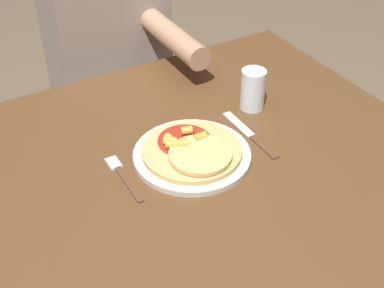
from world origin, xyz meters
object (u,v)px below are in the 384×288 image
object	(u,v)px
knife	(251,135)
person_diner	(111,62)
dining_table	(187,196)
fork	(123,176)
pizza	(193,150)
drinking_glass	(253,89)
plate	(192,155)

from	to	relation	value
knife	person_diner	xyz separation A→B (m)	(-0.10, 0.66, -0.08)
dining_table	fork	bearing A→B (deg)	166.90
dining_table	pizza	world-z (taller)	pizza
dining_table	drinking_glass	distance (m)	0.34
dining_table	fork	size ratio (longest dim) A/B	6.79
person_diner	drinking_glass	bearing A→B (deg)	-71.79
fork	drinking_glass	world-z (taller)	drinking_glass
dining_table	plate	bearing A→B (deg)	32.04
plate	drinking_glass	xyz separation A→B (m)	(0.25, 0.11, 0.05)
plate	pizza	world-z (taller)	pizza
fork	pizza	bearing A→B (deg)	-7.81
person_diner	fork	bearing A→B (deg)	-110.26
pizza	knife	world-z (taller)	pizza
drinking_glass	person_diner	world-z (taller)	person_diner
dining_table	drinking_glass	bearing A→B (deg)	24.41
knife	fork	bearing A→B (deg)	177.04
fork	drinking_glass	bearing A→B (deg)	12.04
knife	person_diner	size ratio (longest dim) A/B	0.19
pizza	person_diner	size ratio (longest dim) A/B	0.20
dining_table	fork	xyz separation A→B (m)	(-0.15, 0.03, 0.10)
plate	pizza	xyz separation A→B (m)	(-0.00, -0.00, 0.02)
dining_table	person_diner	xyz separation A→B (m)	(0.09, 0.67, 0.03)
dining_table	fork	world-z (taller)	fork
plate	drinking_glass	world-z (taller)	drinking_glass
plate	person_diner	xyz separation A→B (m)	(0.07, 0.66, -0.08)
dining_table	drinking_glass	world-z (taller)	drinking_glass
plate	drinking_glass	distance (m)	0.27
knife	person_diner	distance (m)	0.67
pizza	drinking_glass	bearing A→B (deg)	24.34
plate	fork	size ratio (longest dim) A/B	1.59
dining_table	pizza	xyz separation A→B (m)	(0.02, 0.01, 0.12)
drinking_glass	person_diner	bearing A→B (deg)	108.21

